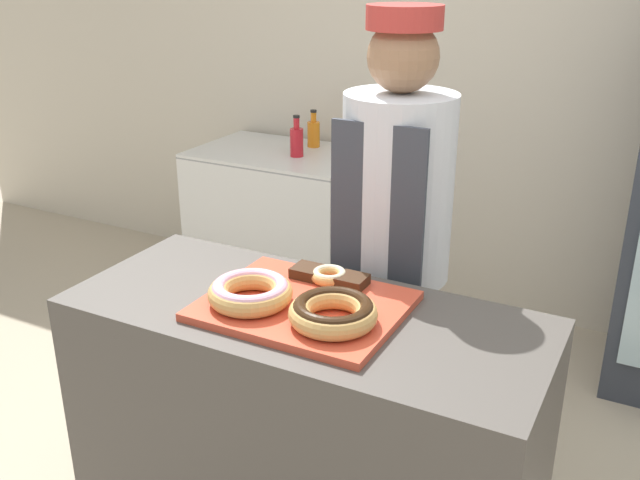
# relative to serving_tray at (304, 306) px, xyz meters

# --- Properties ---
(wall_back) EXTENTS (8.00, 0.06, 2.70)m
(wall_back) POSITION_rel_serving_tray_xyz_m (0.00, 2.13, 0.40)
(wall_back) COLOR beige
(wall_back) RESTS_ON ground_plane
(display_counter) EXTENTS (1.41, 0.60, 0.94)m
(display_counter) POSITION_rel_serving_tray_xyz_m (0.00, 0.00, -0.48)
(display_counter) COLOR #4C4742
(display_counter) RESTS_ON ground_plane
(serving_tray) EXTENTS (0.56, 0.46, 0.02)m
(serving_tray) POSITION_rel_serving_tray_xyz_m (0.00, 0.00, 0.00)
(serving_tray) COLOR #D84C33
(serving_tray) RESTS_ON display_counter
(donut_light_glaze) EXTENTS (0.24, 0.24, 0.07)m
(donut_light_glaze) POSITION_rel_serving_tray_xyz_m (-0.13, -0.08, 0.05)
(donut_light_glaze) COLOR tan
(donut_light_glaze) RESTS_ON serving_tray
(donut_chocolate_glaze) EXTENTS (0.24, 0.24, 0.07)m
(donut_chocolate_glaze) POSITION_rel_serving_tray_xyz_m (0.13, -0.08, 0.05)
(donut_chocolate_glaze) COLOR tan
(donut_chocolate_glaze) RESTS_ON serving_tray
(donut_mini_center) EXTENTS (0.12, 0.12, 0.04)m
(donut_mini_center) POSITION_rel_serving_tray_xyz_m (0.00, 0.16, 0.03)
(donut_mini_center) COLOR tan
(donut_mini_center) RESTS_ON serving_tray
(brownie_back_left) EXTENTS (0.08, 0.08, 0.03)m
(brownie_back_left) POSITION_rel_serving_tray_xyz_m (-0.08, 0.16, 0.03)
(brownie_back_left) COLOR #382111
(brownie_back_left) RESTS_ON serving_tray
(brownie_back_right) EXTENTS (0.08, 0.08, 0.03)m
(brownie_back_right) POSITION_rel_serving_tray_xyz_m (0.08, 0.16, 0.03)
(brownie_back_right) COLOR #382111
(brownie_back_right) RESTS_ON serving_tray
(baker_person) EXTENTS (0.37, 0.37, 1.75)m
(baker_person) POSITION_rel_serving_tray_xyz_m (0.06, 0.54, -0.03)
(baker_person) COLOR #4C4C51
(baker_person) RESTS_ON ground_plane
(chest_freezer) EXTENTS (0.96, 0.65, 0.86)m
(chest_freezer) POSITION_rel_serving_tray_xyz_m (-1.12, 1.75, -0.52)
(chest_freezer) COLOR silver
(chest_freezer) RESTS_ON ground_plane
(bottle_red) EXTENTS (0.07, 0.07, 0.23)m
(bottle_red) POSITION_rel_serving_tray_xyz_m (-0.98, 1.70, -0.00)
(bottle_red) COLOR red
(bottle_red) RESTS_ON chest_freezer
(bottle_orange) EXTENTS (0.07, 0.07, 0.21)m
(bottle_orange) POSITION_rel_serving_tray_xyz_m (-1.00, 1.92, -0.01)
(bottle_orange) COLOR orange
(bottle_orange) RESTS_ON chest_freezer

